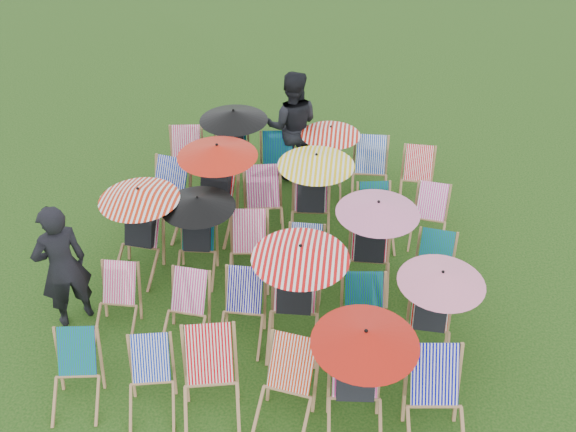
# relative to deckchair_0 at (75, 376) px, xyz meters

# --- Properties ---
(ground) EXTENTS (100.00, 100.00, 0.00)m
(ground) POSITION_rel_deckchair_0_xyz_m (2.08, 2.27, -0.41)
(ground) COLOR #0F330B
(ground) RESTS_ON ground
(deckchair_0) EXTENTS (0.66, 0.84, 0.83)m
(deckchair_0) POSITION_rel_deckchair_0_xyz_m (0.00, 0.00, 0.00)
(deckchair_0) COLOR #9A7048
(deckchair_0) RESTS_ON ground
(deckchair_1) EXTENTS (0.68, 0.84, 0.82)m
(deckchair_1) POSITION_rel_deckchair_0_xyz_m (0.88, 0.01, -0.01)
(deckchair_1) COLOR #9A7048
(deckchair_1) RESTS_ON ground
(deckchair_2) EXTENTS (0.83, 1.02, 0.99)m
(deckchair_2) POSITION_rel_deckchair_0_xyz_m (1.58, 0.00, 0.08)
(deckchair_2) COLOR #9A7048
(deckchair_2) RESTS_ON ground
(deckchair_3) EXTENTS (0.76, 0.95, 0.94)m
(deckchair_3) POSITION_rel_deckchair_0_xyz_m (2.41, 0.02, 0.05)
(deckchair_3) COLOR #9A7048
(deckchair_3) RESTS_ON ground
(deckchair_4) EXTENTS (1.14, 1.21, 1.36)m
(deckchair_4) POSITION_rel_deckchair_0_xyz_m (3.19, 0.07, 0.30)
(deckchair_4) COLOR #9A7048
(deckchair_4) RESTS_ON ground
(deckchair_5) EXTENTS (0.76, 0.98, 1.00)m
(deckchair_5) POSITION_rel_deckchair_0_xyz_m (4.04, -0.01, 0.08)
(deckchair_5) COLOR #9A7048
(deckchair_5) RESTS_ON ground
(deckchair_6) EXTENTS (0.55, 0.76, 0.82)m
(deckchair_6) POSITION_rel_deckchair_0_xyz_m (0.07, 1.20, -0.01)
(deckchair_6) COLOR #9A7048
(deckchair_6) RESTS_ON ground
(deckchair_7) EXTENTS (0.62, 0.82, 0.84)m
(deckchair_7) POSITION_rel_deckchair_0_xyz_m (0.99, 1.13, 0.00)
(deckchair_7) COLOR #9A7048
(deckchair_7) RESTS_ON ground
(deckchair_8) EXTENTS (0.58, 0.80, 0.86)m
(deckchair_8) POSITION_rel_deckchair_0_xyz_m (1.71, 1.21, 0.02)
(deckchair_8) COLOR #9A7048
(deckchair_8) RESTS_ON ground
(deckchair_9) EXTENTS (1.19, 1.25, 1.42)m
(deckchair_9) POSITION_rel_deckchair_0_xyz_m (2.38, 1.29, 0.33)
(deckchair_9) COLOR #9A7048
(deckchair_9) RESTS_ON ground
(deckchair_10) EXTENTS (0.69, 0.90, 0.91)m
(deckchair_10) POSITION_rel_deckchair_0_xyz_m (3.25, 1.20, 0.04)
(deckchair_10) COLOR #9A7048
(deckchair_10) RESTS_ON ground
(deckchair_11) EXTENTS (1.04, 1.09, 1.23)m
(deckchair_11) POSITION_rel_deckchair_0_xyz_m (4.06, 1.25, 0.24)
(deckchair_11) COLOR #9A7048
(deckchair_11) RESTS_ON ground
(deckchair_12) EXTENTS (1.12, 1.18, 1.32)m
(deckchair_12) POSITION_rel_deckchair_0_xyz_m (0.04, 2.39, 0.28)
(deckchair_12) COLOR #9A7048
(deckchair_12) RESTS_ON ground
(deckchair_13) EXTENTS (1.04, 1.09, 1.23)m
(deckchair_13) POSITION_rel_deckchair_0_xyz_m (0.87, 2.42, 0.23)
(deckchair_13) COLOR #9A7048
(deckchair_13) RESTS_ON ground
(deckchair_14) EXTENTS (0.70, 0.89, 0.90)m
(deckchair_14) POSITION_rel_deckchair_0_xyz_m (1.61, 2.38, 0.03)
(deckchair_14) COLOR #9A7048
(deckchair_14) RESTS_ON ground
(deckchair_15) EXTENTS (0.55, 0.77, 0.83)m
(deckchair_15) POSITION_rel_deckchair_0_xyz_m (2.40, 2.26, -0.00)
(deckchair_15) COLOR #9A7048
(deckchair_15) RESTS_ON ground
(deckchair_16) EXTENTS (1.13, 1.17, 1.34)m
(deckchair_16) POSITION_rel_deckchair_0_xyz_m (3.30, 2.43, 0.29)
(deckchair_16) COLOR #9A7048
(deckchair_16) RESTS_ON ground
(deckchair_17) EXTENTS (0.67, 0.85, 0.85)m
(deckchair_17) POSITION_rel_deckchair_0_xyz_m (4.16, 2.28, 0.01)
(deckchair_17) COLOR #9A7048
(deckchair_17) RESTS_ON ground
(deckchair_18) EXTENTS (0.83, 1.03, 1.00)m
(deckchair_18) POSITION_rel_deckchair_0_xyz_m (0.10, 3.43, 0.09)
(deckchair_18) COLOR #9A7048
(deckchair_18) RESTS_ON ground
(deckchair_19) EXTENTS (1.21, 1.28, 1.43)m
(deckchair_19) POSITION_rel_deckchair_0_xyz_m (0.90, 3.48, 0.34)
(deckchair_19) COLOR #9A7048
(deckchair_19) RESTS_ON ground
(deckchair_20) EXTENTS (0.79, 0.99, 0.97)m
(deckchair_20) POSITION_rel_deckchair_0_xyz_m (1.66, 3.45, 0.07)
(deckchair_20) COLOR #9A7048
(deckchair_20) RESTS_ON ground
(deckchair_21) EXTENTS (1.15, 1.21, 1.36)m
(deckchair_21) POSITION_rel_deckchair_0_xyz_m (2.40, 3.49, 0.30)
(deckchair_21) COLOR #9A7048
(deckchair_21) RESTS_ON ground
(deckchair_22) EXTENTS (0.69, 0.86, 0.85)m
(deckchair_22) POSITION_rel_deckchair_0_xyz_m (3.38, 3.40, 0.01)
(deckchair_22) COLOR #9A7048
(deckchair_22) RESTS_ON ground
(deckchair_23) EXTENTS (0.65, 0.83, 0.82)m
(deckchair_23) POSITION_rel_deckchair_0_xyz_m (4.19, 3.53, -0.00)
(deckchair_23) COLOR #9A7048
(deckchair_23) RESTS_ON ground
(deckchair_24) EXTENTS (0.73, 0.93, 0.93)m
(deckchair_24) POSITION_rel_deckchair_0_xyz_m (0.14, 4.64, 0.05)
(deckchair_24) COLOR #9A7048
(deckchair_24) RESTS_ON ground
(deckchair_25) EXTENTS (1.14, 1.23, 1.35)m
(deckchair_25) POSITION_rel_deckchair_0_xyz_m (0.94, 4.75, 0.30)
(deckchair_25) COLOR #9A7048
(deckchair_25) RESTS_ON ground
(deckchair_26) EXTENTS (0.76, 0.96, 0.96)m
(deckchair_26) POSITION_rel_deckchair_0_xyz_m (1.74, 4.54, 0.07)
(deckchair_26) COLOR #9A7048
(deckchair_26) RESTS_ON ground
(deckchair_27) EXTENTS (0.98, 1.04, 1.17)m
(deckchair_27) POSITION_rel_deckchair_0_xyz_m (2.55, 4.74, 0.20)
(deckchair_27) COLOR #9A7048
(deckchair_27) RESTS_ON ground
(deckchair_28) EXTENTS (0.64, 0.88, 0.94)m
(deckchair_28) POSITION_rel_deckchair_0_xyz_m (3.27, 4.64, 0.06)
(deckchair_28) COLOR #9A7048
(deckchair_28) RESTS_ON ground
(deckchair_29) EXTENTS (0.60, 0.81, 0.86)m
(deckchair_29) POSITION_rel_deckchair_0_xyz_m (4.05, 4.57, 0.02)
(deckchair_29) COLOR #9A7048
(deckchair_29) RESTS_ON ground
(person_left) EXTENTS (0.78, 0.77, 1.82)m
(person_left) POSITION_rel_deckchair_0_xyz_m (-0.57, 1.27, 0.49)
(person_left) COLOR black
(person_left) RESTS_ON ground
(person_rear) EXTENTS (1.00, 0.81, 1.95)m
(person_rear) POSITION_rel_deckchair_0_xyz_m (1.91, 5.15, 0.56)
(person_rear) COLOR black
(person_rear) RESTS_ON ground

